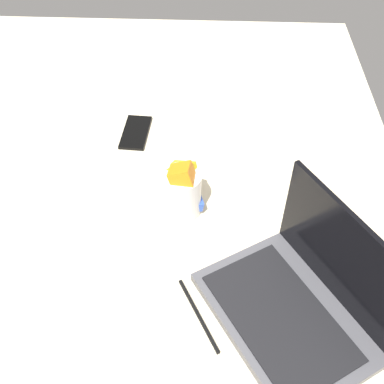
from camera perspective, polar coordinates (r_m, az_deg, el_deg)
bed_mattress at (r=120.83cm, az=-8.51°, el=-3.35°), size 180.00×140.00×18.00cm
laptop at (r=92.71cm, az=13.06°, el=-12.62°), size 40.15×36.85×23.00cm
snack_cup at (r=105.20cm, az=-1.24°, el=0.18°), size 10.22×9.76×14.80cm
cell_phone at (r=130.57cm, az=-6.82°, el=7.17°), size 14.37×7.61×0.80cm
charger_cable at (r=93.60cm, az=0.76°, el=-14.64°), size 15.32×8.46×0.60cm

